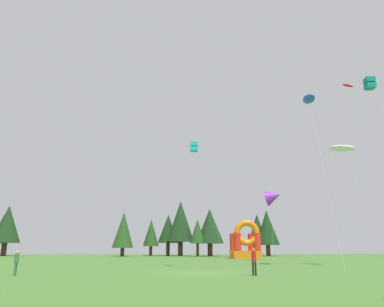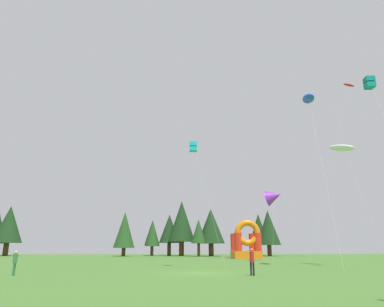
{
  "view_description": "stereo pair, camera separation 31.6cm",
  "coord_description": "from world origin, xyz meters",
  "px_view_note": "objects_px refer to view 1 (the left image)",
  "views": [
    {
      "loc": [
        -1.79,
        -26.05,
        1.84
      ],
      "look_at": [
        0.0,
        15.17,
        12.71
      ],
      "focal_mm": 32.91,
      "sensor_mm": 36.0,
      "label": 1
    },
    {
      "loc": [
        -1.48,
        -26.06,
        1.84
      ],
      "look_at": [
        0.0,
        15.17,
        12.71
      ],
      "focal_mm": 32.91,
      "sensor_mm": 36.0,
      "label": 2
    }
  ],
  "objects_px": {
    "kite_purple_delta": "(273,197)",
    "person_left_edge": "(254,259)",
    "kite_teal_box": "(370,84)",
    "kite_white_parafoil": "(342,148)",
    "person_far_side": "(16,261)",
    "kite_blue_parafoil": "(309,99)",
    "kite_cyan_box": "(194,147)",
    "inflatable_yellow_castle": "(245,245)",
    "kite_red_parafoil": "(348,86)"
  },
  "relations": [
    {
      "from": "kite_blue_parafoil",
      "to": "kite_purple_delta",
      "type": "bearing_deg",
      "value": 91.9
    },
    {
      "from": "kite_white_parafoil",
      "to": "person_left_edge",
      "type": "height_order",
      "value": "kite_white_parafoil"
    },
    {
      "from": "kite_blue_parafoil",
      "to": "kite_teal_box",
      "type": "xyz_separation_m",
      "value": [
        4.67,
        -2.92,
        0.36
      ]
    },
    {
      "from": "person_left_edge",
      "to": "kite_teal_box",
      "type": "bearing_deg",
      "value": -140.81
    },
    {
      "from": "kite_teal_box",
      "to": "inflatable_yellow_castle",
      "type": "height_order",
      "value": "kite_teal_box"
    },
    {
      "from": "kite_white_parafoil",
      "to": "inflatable_yellow_castle",
      "type": "relative_size",
      "value": 2.13
    },
    {
      "from": "kite_cyan_box",
      "to": "kite_white_parafoil",
      "type": "xyz_separation_m",
      "value": [
        15.39,
        2.96,
        0.9
      ]
    },
    {
      "from": "kite_purple_delta",
      "to": "kite_teal_box",
      "type": "distance_m",
      "value": 18.92
    },
    {
      "from": "kite_purple_delta",
      "to": "person_left_edge",
      "type": "distance_m",
      "value": 23.91
    },
    {
      "from": "person_far_side",
      "to": "inflatable_yellow_castle",
      "type": "distance_m",
      "value": 38.09
    },
    {
      "from": "person_left_edge",
      "to": "inflatable_yellow_castle",
      "type": "bearing_deg",
      "value": -83.7
    },
    {
      "from": "kite_purple_delta",
      "to": "kite_teal_box",
      "type": "relative_size",
      "value": 0.55
    },
    {
      "from": "kite_purple_delta",
      "to": "kite_red_parafoil",
      "type": "relative_size",
      "value": 0.33
    },
    {
      "from": "kite_cyan_box",
      "to": "person_left_edge",
      "type": "relative_size",
      "value": 6.56
    },
    {
      "from": "kite_teal_box",
      "to": "kite_white_parafoil",
      "type": "relative_size",
      "value": 1.38
    },
    {
      "from": "kite_cyan_box",
      "to": "kite_teal_box",
      "type": "height_order",
      "value": "kite_teal_box"
    },
    {
      "from": "kite_teal_box",
      "to": "kite_white_parafoil",
      "type": "bearing_deg",
      "value": 97.88
    },
    {
      "from": "kite_cyan_box",
      "to": "person_far_side",
      "type": "xyz_separation_m",
      "value": [
        -11.84,
        -7.08,
        -9.76
      ]
    },
    {
      "from": "person_left_edge",
      "to": "person_far_side",
      "type": "bearing_deg",
      "value": 14.27
    },
    {
      "from": "kite_cyan_box",
      "to": "person_far_side",
      "type": "height_order",
      "value": "kite_cyan_box"
    },
    {
      "from": "kite_teal_box",
      "to": "kite_cyan_box",
      "type": "bearing_deg",
      "value": 171.93
    },
    {
      "from": "kite_purple_delta",
      "to": "kite_red_parafoil",
      "type": "height_order",
      "value": "kite_red_parafoil"
    },
    {
      "from": "person_left_edge",
      "to": "person_far_side",
      "type": "xyz_separation_m",
      "value": [
        -15.33,
        0.54,
        -0.08
      ]
    },
    {
      "from": "kite_white_parafoil",
      "to": "person_far_side",
      "type": "height_order",
      "value": "kite_white_parafoil"
    },
    {
      "from": "kite_cyan_box",
      "to": "kite_blue_parafoil",
      "type": "bearing_deg",
      "value": 3.18
    },
    {
      "from": "kite_red_parafoil",
      "to": "kite_teal_box",
      "type": "distance_m",
      "value": 28.51
    },
    {
      "from": "kite_white_parafoil",
      "to": "person_left_edge",
      "type": "xyz_separation_m",
      "value": [
        -11.89,
        -10.58,
        -10.58
      ]
    },
    {
      "from": "kite_teal_box",
      "to": "person_left_edge",
      "type": "distance_m",
      "value": 20.54
    },
    {
      "from": "kite_teal_box",
      "to": "person_left_edge",
      "type": "xyz_separation_m",
      "value": [
        -12.62,
        -5.33,
        -15.31
      ]
    },
    {
      "from": "kite_purple_delta",
      "to": "kite_cyan_box",
      "type": "xyz_separation_m",
      "value": [
        -11.0,
        -13.96,
        2.61
      ]
    },
    {
      "from": "person_left_edge",
      "to": "inflatable_yellow_castle",
      "type": "relative_size",
      "value": 0.3
    },
    {
      "from": "kite_red_parafoil",
      "to": "person_left_edge",
      "type": "relative_size",
      "value": 16.64
    },
    {
      "from": "kite_purple_delta",
      "to": "kite_teal_box",
      "type": "height_order",
      "value": "kite_teal_box"
    },
    {
      "from": "kite_blue_parafoil",
      "to": "person_far_side",
      "type": "bearing_deg",
      "value": -161.67
    },
    {
      "from": "kite_blue_parafoil",
      "to": "kite_cyan_box",
      "type": "relative_size",
      "value": 1.5
    },
    {
      "from": "kite_cyan_box",
      "to": "kite_teal_box",
      "type": "bearing_deg",
      "value": -8.07
    },
    {
      "from": "kite_red_parafoil",
      "to": "inflatable_yellow_castle",
      "type": "height_order",
      "value": "kite_red_parafoil"
    },
    {
      "from": "kite_purple_delta",
      "to": "person_left_edge",
      "type": "bearing_deg",
      "value": -109.18
    },
    {
      "from": "inflatable_yellow_castle",
      "to": "kite_teal_box",
      "type": "bearing_deg",
      "value": -75.57
    },
    {
      "from": "kite_cyan_box",
      "to": "inflatable_yellow_castle",
      "type": "relative_size",
      "value": 1.94
    },
    {
      "from": "kite_red_parafoil",
      "to": "kite_teal_box",
      "type": "height_order",
      "value": "kite_red_parafoil"
    },
    {
      "from": "kite_blue_parafoil",
      "to": "person_far_side",
      "type": "distance_m",
      "value": 28.77
    },
    {
      "from": "person_far_side",
      "to": "kite_teal_box",
      "type": "bearing_deg",
      "value": -76.26
    },
    {
      "from": "kite_purple_delta",
      "to": "person_left_edge",
      "type": "relative_size",
      "value": 5.48
    },
    {
      "from": "kite_blue_parafoil",
      "to": "kite_red_parafoil",
      "type": "height_order",
      "value": "kite_red_parafoil"
    },
    {
      "from": "kite_white_parafoil",
      "to": "person_far_side",
      "type": "relative_size",
      "value": 7.88
    },
    {
      "from": "kite_teal_box",
      "to": "person_left_edge",
      "type": "height_order",
      "value": "kite_teal_box"
    },
    {
      "from": "person_left_edge",
      "to": "person_far_side",
      "type": "height_order",
      "value": "person_left_edge"
    },
    {
      "from": "kite_purple_delta",
      "to": "inflatable_yellow_castle",
      "type": "distance_m",
      "value": 12.46
    },
    {
      "from": "kite_purple_delta",
      "to": "kite_teal_box",
      "type": "bearing_deg",
      "value": -72.53
    }
  ]
}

